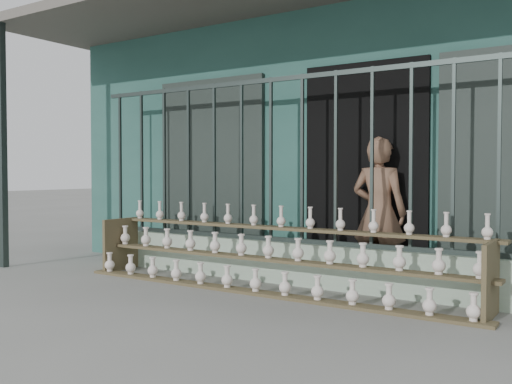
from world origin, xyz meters
The scene contains 6 objects.
ground centered at (0.00, 0.00, 0.00)m, with size 60.00×60.00×0.00m, color slate.
workshop_building centered at (0.00, 4.23, 1.62)m, with size 7.40×6.60×3.21m.
parapet_wall centered at (0.00, 1.30, 0.23)m, with size 5.00×0.20×0.45m, color #A9C6AA.
security_fence centered at (0.00, 1.30, 1.35)m, with size 5.00×0.04×1.80m.
shelf_rack centered at (0.22, 0.88, 0.36)m, with size 4.50×0.68×0.85m.
elderly_woman centered at (1.13, 1.63, 0.79)m, with size 0.58×0.38×1.58m, color brown.
Camera 1 is at (3.30, -4.05, 1.21)m, focal length 40.00 mm.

